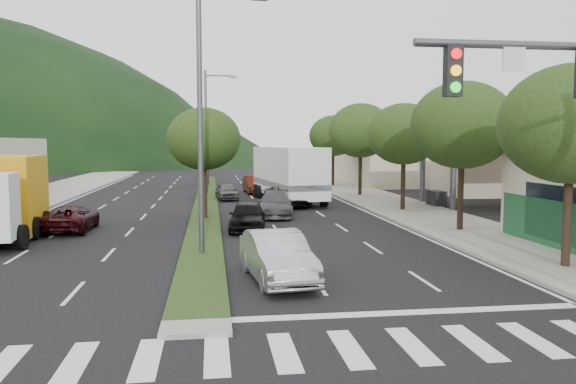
{
  "coord_description": "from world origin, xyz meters",
  "views": [
    {
      "loc": [
        0.39,
        -12.92,
        4.21
      ],
      "look_at": [
        4.03,
        13.7,
        1.86
      ],
      "focal_mm": 35.0,
      "sensor_mm": 36.0,
      "label": 1
    }
  ],
  "objects": [
    {
      "name": "bldg_right_far",
      "position": [
        19.5,
        44.0,
        2.6
      ],
      "size": [
        10.0,
        16.0,
        5.2
      ],
      "primitive_type": "cube",
      "color": "beige",
      "rests_on": "ground"
    },
    {
      "name": "median",
      "position": [
        0.0,
        28.0,
        0.06
      ],
      "size": [
        1.6,
        56.0,
        0.12
      ],
      "primitive_type": "cube",
      "color": "#1F3312",
      "rests_on": "ground"
    },
    {
      "name": "tree_med_near",
      "position": [
        0.0,
        18.0,
        4.43
      ],
      "size": [
        4.0,
        4.0,
        6.02
      ],
      "color": "black",
      "rests_on": "median"
    },
    {
      "name": "car_queue_a",
      "position": [
        2.09,
        13.92,
        0.7
      ],
      "size": [
        2.09,
        4.27,
        1.4
      ],
      "primitive_type": "imported",
      "rotation": [
        0.0,
        0.0,
        -0.11
      ],
      "color": "black",
      "rests_on": "ground"
    },
    {
      "name": "motorhome",
      "position": [
        5.82,
        26.71,
        2.09
      ],
      "size": [
        4.4,
        10.52,
        3.92
      ],
      "rotation": [
        0.0,
        0.0,
        0.14
      ],
      "color": "white",
      "rests_on": "ground"
    },
    {
      "name": "tree_r_b",
      "position": [
        12.0,
        12.0,
        5.04
      ],
      "size": [
        4.8,
        4.8,
        6.94
      ],
      "color": "black",
      "rests_on": "sidewalk_right"
    },
    {
      "name": "tree_r_a",
      "position": [
        12.0,
        4.0,
        4.82
      ],
      "size": [
        4.6,
        4.6,
        6.63
      ],
      "color": "black",
      "rests_on": "sidewalk_right"
    },
    {
      "name": "gas_canopy",
      "position": [
        19.0,
        22.0,
        4.65
      ],
      "size": [
        12.2,
        8.2,
        5.25
      ],
      "color": "silver",
      "rests_on": "ground"
    },
    {
      "name": "car_queue_d",
      "position": [
        5.39,
        23.92,
        0.71
      ],
      "size": [
        2.91,
        5.33,
        1.42
      ],
      "primitive_type": "imported",
      "rotation": [
        0.0,
        0.0,
        0.11
      ],
      "color": "black",
      "rests_on": "ground"
    },
    {
      "name": "car_queue_c",
      "position": [
        4.01,
        33.92,
        0.76
      ],
      "size": [
        1.91,
        4.69,
        1.51
      ],
      "primitive_type": "imported",
      "rotation": [
        0.0,
        0.0,
        0.07
      ],
      "color": "#4B180C",
      "rests_on": "ground"
    },
    {
      "name": "car_queue_e",
      "position": [
        1.5,
        28.92,
        0.61
      ],
      "size": [
        1.87,
        3.72,
        1.22
      ],
      "primitive_type": "imported",
      "rotation": [
        0.0,
        0.0,
        0.12
      ],
      "color": "#55555B",
      "rests_on": "ground"
    },
    {
      "name": "sidewalk_left",
      "position": [
        -13.0,
        25.0,
        0.07
      ],
      "size": [
        6.0,
        90.0,
        0.15
      ],
      "primitive_type": "cube",
      "color": "gray",
      "rests_on": "ground"
    },
    {
      "name": "streetlight_near",
      "position": [
        0.21,
        8.0,
        5.58
      ],
      "size": [
        2.6,
        0.25,
        10.0
      ],
      "color": "#47494C",
      "rests_on": "ground"
    },
    {
      "name": "crosswalk",
      "position": [
        0.0,
        -2.0,
        0.01
      ],
      "size": [
        19.0,
        2.2,
        0.01
      ],
      "primitive_type": "cube",
      "color": "silver",
      "rests_on": "ground"
    },
    {
      "name": "box_truck",
      "position": [
        -8.62,
        12.86,
        1.72
      ],
      "size": [
        3.41,
        7.57,
        3.63
      ],
      "rotation": [
        0.0,
        0.0,
        3.23
      ],
      "color": "silver",
      "rests_on": "ground"
    },
    {
      "name": "car_queue_b",
      "position": [
        3.99,
        18.92,
        0.7
      ],
      "size": [
        2.49,
        5.03,
        1.4
      ],
      "primitive_type": "imported",
      "rotation": [
        0.0,
        0.0,
        -0.11
      ],
      "color": "#424246",
      "rests_on": "ground"
    },
    {
      "name": "ground",
      "position": [
        0.0,
        0.0,
        0.0
      ],
      "size": [
        160.0,
        160.0,
        0.0
      ],
      "primitive_type": "plane",
      "color": "black",
      "rests_on": "ground"
    },
    {
      "name": "tree_r_c",
      "position": [
        12.0,
        20.0,
        4.75
      ],
      "size": [
        4.4,
        4.4,
        6.48
      ],
      "color": "black",
      "rests_on": "sidewalk_right"
    },
    {
      "name": "tree_med_far",
      "position": [
        0.0,
        44.0,
        5.01
      ],
      "size": [
        4.8,
        4.8,
        6.94
      ],
      "color": "black",
      "rests_on": "median"
    },
    {
      "name": "suv_maroon",
      "position": [
        -6.31,
        14.87,
        0.61
      ],
      "size": [
        2.07,
        4.4,
        1.22
      ],
      "primitive_type": "imported",
      "rotation": [
        0.0,
        0.0,
        3.13
      ],
      "color": "black",
      "rests_on": "ground"
    },
    {
      "name": "sidewalk_right",
      "position": [
        12.5,
        25.0,
        0.07
      ],
      "size": [
        5.0,
        90.0,
        0.15
      ],
      "primitive_type": "cube",
      "color": "gray",
      "rests_on": "ground"
    },
    {
      "name": "streetlight_mid",
      "position": [
        0.21,
        33.0,
        5.58
      ],
      "size": [
        2.6,
        0.25,
        10.0
      ],
      "color": "#47494C",
      "rests_on": "ground"
    },
    {
      "name": "sedan_silver",
      "position": [
        2.36,
        3.89,
        0.75
      ],
      "size": [
        2.13,
        4.71,
        1.5
      ],
      "primitive_type": "imported",
      "rotation": [
        0.0,
        0.0,
        0.12
      ],
      "color": "#B8BBC1",
      "rests_on": "ground"
    },
    {
      "name": "tree_r_e",
      "position": [
        12.0,
        40.0,
        4.89
      ],
      "size": [
        4.6,
        4.6,
        6.71
      ],
      "color": "black",
      "rests_on": "sidewalk_right"
    },
    {
      "name": "tree_r_d",
      "position": [
        12.0,
        30.0,
        5.18
      ],
      "size": [
        5.0,
        5.0,
        7.17
      ],
      "color": "black",
      "rests_on": "sidewalk_right"
    }
  ]
}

